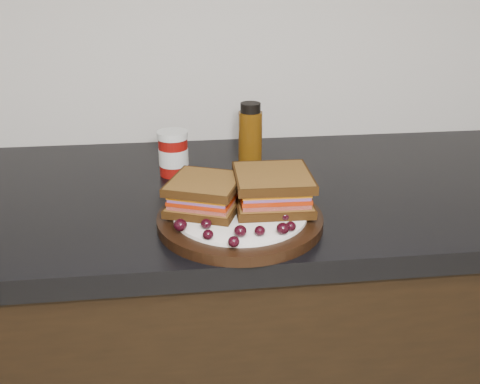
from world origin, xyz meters
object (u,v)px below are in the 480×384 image
object	(u,v)px
plate	(240,220)
condiment_jar	(173,153)
sandwich_left	(205,194)
oil_bottle	(250,136)

from	to	relation	value
plate	condiment_jar	size ratio (longest dim) A/B	3.00
sandwich_left	oil_bottle	bearing A→B (deg)	87.44
oil_bottle	condiment_jar	bearing A→B (deg)	-171.35
plate	condiment_jar	bearing A→B (deg)	114.18
plate	condiment_jar	distance (m)	0.27
sandwich_left	oil_bottle	xyz separation A→B (m)	(0.11, 0.25, 0.02)
plate	oil_bottle	world-z (taller)	oil_bottle
sandwich_left	condiment_jar	xyz separation A→B (m)	(-0.05, 0.22, -0.00)
plate	oil_bottle	bearing A→B (deg)	78.76
sandwich_left	oil_bottle	distance (m)	0.27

